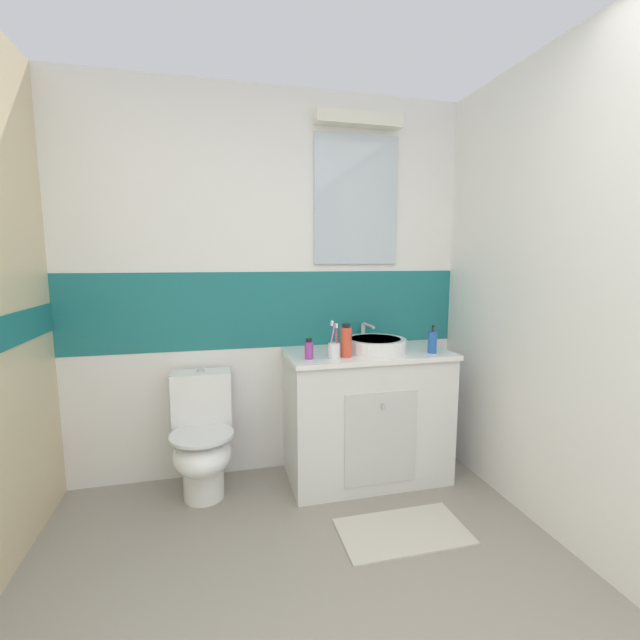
# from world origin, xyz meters

# --- Properties ---
(ground_plane) EXTENTS (3.20, 3.48, 0.04)m
(ground_plane) POSITION_xyz_m (0.00, 1.20, -0.02)
(ground_plane) COLOR gray
(wall_back_tiled) EXTENTS (3.20, 0.20, 2.50)m
(wall_back_tiled) POSITION_xyz_m (0.01, 2.45, 1.26)
(wall_back_tiled) COLOR white
(wall_back_tiled) RESTS_ON ground_plane
(wall_right_plain) EXTENTS (0.10, 3.48, 2.50)m
(wall_right_plain) POSITION_xyz_m (1.35, 1.20, 1.25)
(wall_right_plain) COLOR white
(wall_right_plain) RESTS_ON ground_plane
(vanity_cabinet) EXTENTS (1.03, 0.55, 0.85)m
(vanity_cabinet) POSITION_xyz_m (0.58, 2.14, 0.43)
(vanity_cabinet) COLOR silver
(vanity_cabinet) RESTS_ON ground_plane
(sink_basin) EXTENTS (0.40, 0.44, 0.16)m
(sink_basin) POSITION_xyz_m (0.62, 2.12, 0.89)
(sink_basin) COLOR white
(sink_basin) RESTS_ON vanity_cabinet
(toilet) EXTENTS (0.37, 0.50, 0.75)m
(toilet) POSITION_xyz_m (-0.46, 2.15, 0.35)
(toilet) COLOR white
(toilet) RESTS_ON ground_plane
(toothbrush_cup) EXTENTS (0.07, 0.07, 0.22)m
(toothbrush_cup) POSITION_xyz_m (0.31, 1.98, 0.90)
(toothbrush_cup) COLOR white
(toothbrush_cup) RESTS_ON vanity_cabinet
(soap_dispenser) EXTENTS (0.06, 0.06, 0.18)m
(soap_dispenser) POSITION_xyz_m (0.95, 1.98, 0.92)
(soap_dispenser) COLOR #2659B2
(soap_dispenser) RESTS_ON vanity_cabinet
(lotion_bottle_short) EXTENTS (0.05, 0.05, 0.12)m
(lotion_bottle_short) POSITION_xyz_m (0.16, 2.00, 0.91)
(lotion_bottle_short) COLOR #993F99
(lotion_bottle_short) RESTS_ON vanity_cabinet
(mouthwash_bottle) EXTENTS (0.07, 0.07, 0.20)m
(mouthwash_bottle) POSITION_xyz_m (0.39, 2.00, 0.94)
(mouthwash_bottle) COLOR #D84C33
(mouthwash_bottle) RESTS_ON vanity_cabinet
(bath_mat) EXTENTS (0.67, 0.38, 0.01)m
(bath_mat) POSITION_xyz_m (0.56, 1.52, 0.01)
(bath_mat) COLOR beige
(bath_mat) RESTS_ON ground_plane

